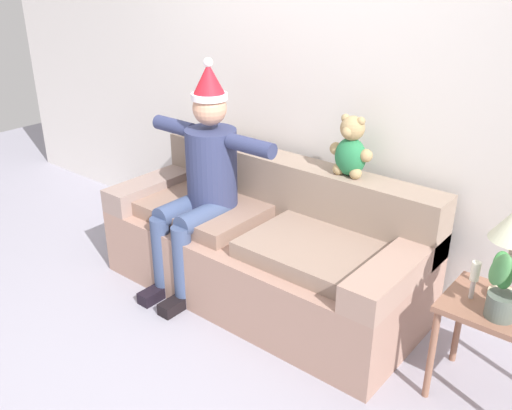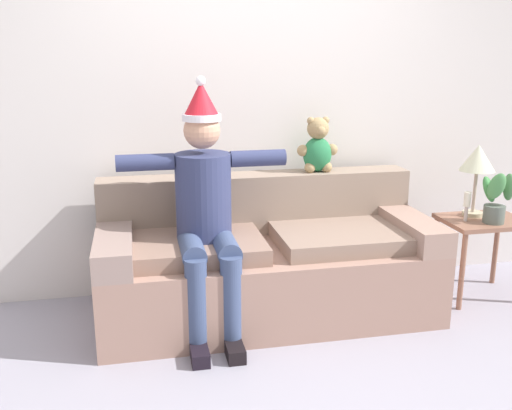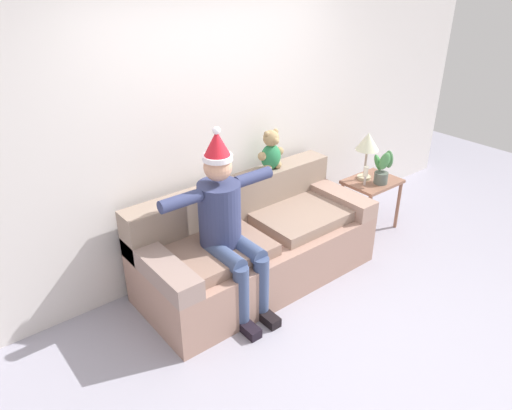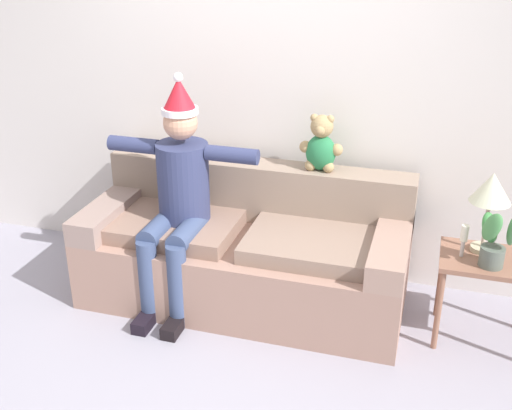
% 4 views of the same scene
% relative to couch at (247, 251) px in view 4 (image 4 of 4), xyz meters
% --- Properties ---
extents(ground_plane, '(10.00, 10.00, 0.00)m').
position_rel_couch_xyz_m(ground_plane, '(0.00, -1.01, -0.34)').
color(ground_plane, '#9996A5').
extents(back_wall, '(7.00, 0.10, 2.70)m').
position_rel_couch_xyz_m(back_wall, '(0.00, 0.54, 1.01)').
color(back_wall, silver).
rests_on(back_wall, ground_plane).
extents(couch, '(2.14, 0.91, 0.88)m').
position_rel_couch_xyz_m(couch, '(0.00, 0.00, 0.00)').
color(couch, '#9D7768').
rests_on(couch, ground_plane).
extents(person_seated, '(1.02, 0.77, 1.55)m').
position_rel_couch_xyz_m(person_seated, '(-0.41, -0.17, 0.45)').
color(person_seated, navy).
rests_on(person_seated, ground_plane).
extents(teddy_bear, '(0.29, 0.17, 0.38)m').
position_rel_couch_xyz_m(teddy_bear, '(0.43, 0.28, 0.70)').
color(teddy_bear, '#277846').
rests_on(teddy_bear, couch).
extents(side_table, '(0.55, 0.43, 0.57)m').
position_rel_couch_xyz_m(side_table, '(1.53, -0.07, 0.13)').
color(side_table, '#895C48').
rests_on(side_table, ground_plane).
extents(table_lamp, '(0.24, 0.24, 0.50)m').
position_rel_couch_xyz_m(table_lamp, '(1.49, 0.02, 0.61)').
color(table_lamp, '#BFB490').
rests_on(table_lamp, side_table).
extents(potted_plant, '(0.24, 0.21, 0.37)m').
position_rel_couch_xyz_m(potted_plant, '(1.54, -0.16, 0.39)').
color(potted_plant, '#566056').
rests_on(potted_plant, side_table).
extents(candle_tall, '(0.04, 0.04, 0.20)m').
position_rel_couch_xyz_m(candle_tall, '(1.37, -0.09, 0.35)').
color(candle_tall, beige).
rests_on(candle_tall, side_table).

